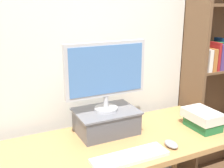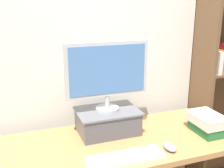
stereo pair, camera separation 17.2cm
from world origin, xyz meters
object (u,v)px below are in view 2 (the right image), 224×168
Objects in this scene: computer_mouse at (170,147)px; book_stack at (207,123)px; computer_monitor at (107,72)px; keyboard at (125,158)px; riser_box at (107,120)px; desk at (113,153)px.

computer_mouse is 0.38m from book_stack.
keyboard is (-0.02, -0.36, -0.40)m from computer_monitor.
computer_monitor is 0.75m from book_stack.
computer_mouse is at bearing -52.97° from computer_monitor.
keyboard is (-0.02, -0.37, -0.07)m from riser_box.
book_stack is (0.64, -0.09, 0.15)m from desk.
desk is at bearing -95.67° from computer_monitor.
riser_box reaches higher than keyboard.
computer_monitor reaches higher than desk.
riser_box is 3.93× the size of computer_mouse.
computer_mouse is at bearing -161.35° from book_stack.
riser_box is 0.33m from computer_monitor.
desk is 15.00× the size of computer_mouse.
keyboard is 4.30× the size of computer_mouse.
book_stack reaches higher than keyboard.
desk is 0.23m from keyboard.
desk is 2.86× the size of computer_monitor.
computer_monitor is 2.13× the size of book_stack.
computer_monitor reaches higher than computer_mouse.
computer_monitor reaches higher than keyboard.
computer_monitor is at bearing -90.00° from riser_box.
desk is 0.22m from riser_box.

